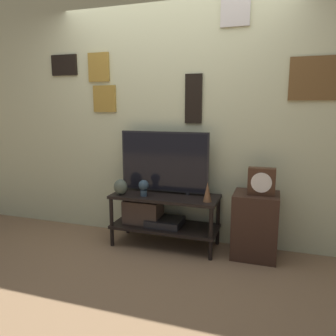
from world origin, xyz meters
TOP-DOWN VIEW (x-y plane):
  - ground_plane at (0.00, 0.00)m, footprint 12.00×12.00m
  - wall_back at (0.00, 0.54)m, footprint 6.40×0.08m
  - media_console at (-0.09, 0.26)m, footprint 1.11×0.45m
  - television at (-0.04, 0.36)m, footprint 0.95×0.05m
  - vase_slim_bronze at (0.46, 0.17)m, footprint 0.08×0.08m
  - vase_urn_stoneware at (-0.45, 0.14)m, footprint 0.14×0.13m
  - decorative_bust at (-0.20, 0.17)m, footprint 0.10×0.10m
  - side_table at (0.91, 0.29)m, footprint 0.42×0.39m
  - mantel_clock at (0.95, 0.26)m, footprint 0.25×0.11m

SIDE VIEW (x-z plane):
  - ground_plane at x=0.00m, z-range 0.00..0.00m
  - side_table at x=0.91m, z-range 0.00..0.63m
  - media_console at x=-0.09m, z-range 0.07..0.61m
  - vase_urn_stoneware at x=-0.45m, z-range 0.55..0.71m
  - vase_slim_bronze at x=0.46m, z-range 0.55..0.74m
  - decorative_bust at x=-0.20m, z-range 0.56..0.73m
  - mantel_clock at x=0.95m, z-range 0.63..0.89m
  - television at x=-0.04m, z-range 0.55..1.21m
  - wall_back at x=0.00m, z-range 0.01..2.71m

